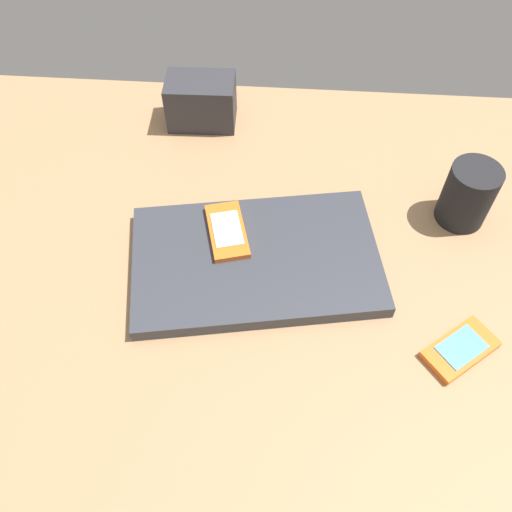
{
  "coord_description": "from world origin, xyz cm",
  "views": [
    {
      "loc": [
        4.89,
        -46.28,
        66.65
      ],
      "look_at": [
        1.59,
        -0.93,
        5.0
      ],
      "focal_mm": 38.35,
      "sensor_mm": 36.0,
      "label": 1
    }
  ],
  "objects_px": {
    "laptop_closed": "(256,260)",
    "cell_phone_on_laptop": "(227,231)",
    "desk_organizer": "(201,102)",
    "pen_cup": "(468,195)",
    "cell_phone_on_desk": "(460,349)"
  },
  "relations": [
    {
      "from": "cell_phone_on_desk",
      "to": "desk_organizer",
      "type": "height_order",
      "value": "desk_organizer"
    },
    {
      "from": "laptop_closed",
      "to": "desk_organizer",
      "type": "xyz_separation_m",
      "value": [
        -0.12,
        0.31,
        0.03
      ]
    },
    {
      "from": "cell_phone_on_laptop",
      "to": "cell_phone_on_desk",
      "type": "height_order",
      "value": "cell_phone_on_laptop"
    },
    {
      "from": "cell_phone_on_laptop",
      "to": "pen_cup",
      "type": "xyz_separation_m",
      "value": [
        0.35,
        0.08,
        0.02
      ]
    },
    {
      "from": "laptop_closed",
      "to": "cell_phone_on_laptop",
      "type": "distance_m",
      "value": 0.06
    },
    {
      "from": "cell_phone_on_laptop",
      "to": "pen_cup",
      "type": "bearing_deg",
      "value": 12.25
    },
    {
      "from": "desk_organizer",
      "to": "pen_cup",
      "type": "xyz_separation_m",
      "value": [
        0.42,
        -0.19,
        0.01
      ]
    },
    {
      "from": "laptop_closed",
      "to": "cell_phone_on_laptop",
      "type": "relative_size",
      "value": 3.09
    },
    {
      "from": "laptop_closed",
      "to": "cell_phone_on_laptop",
      "type": "xyz_separation_m",
      "value": [
        -0.04,
        0.04,
        0.02
      ]
    },
    {
      "from": "cell_phone_on_laptop",
      "to": "laptop_closed",
      "type": "bearing_deg",
      "value": -39.76
    },
    {
      "from": "cell_phone_on_laptop",
      "to": "desk_organizer",
      "type": "xyz_separation_m",
      "value": [
        -0.07,
        0.27,
        0.01
      ]
    },
    {
      "from": "cell_phone_on_desk",
      "to": "pen_cup",
      "type": "bearing_deg",
      "value": 82.04
    },
    {
      "from": "cell_phone_on_desk",
      "to": "laptop_closed",
      "type": "bearing_deg",
      "value": 156.35
    },
    {
      "from": "cell_phone_on_desk",
      "to": "pen_cup",
      "type": "height_order",
      "value": "pen_cup"
    },
    {
      "from": "cell_phone_on_desk",
      "to": "desk_organizer",
      "type": "xyz_separation_m",
      "value": [
        -0.39,
        0.42,
        0.04
      ]
    }
  ]
}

